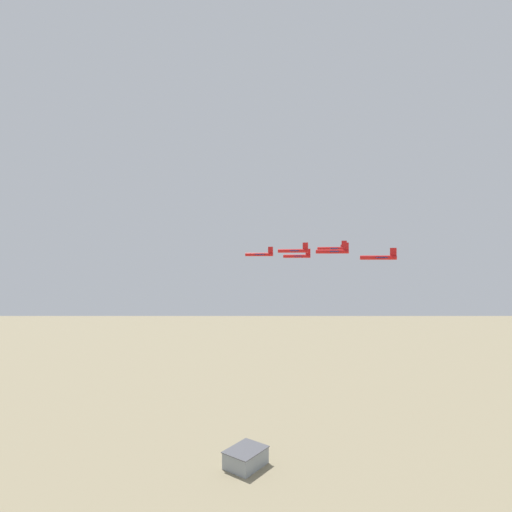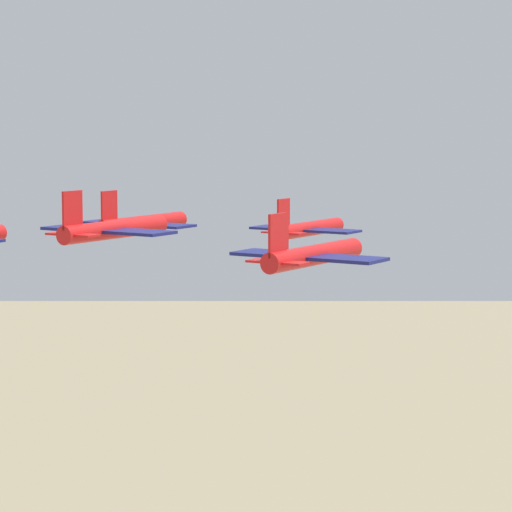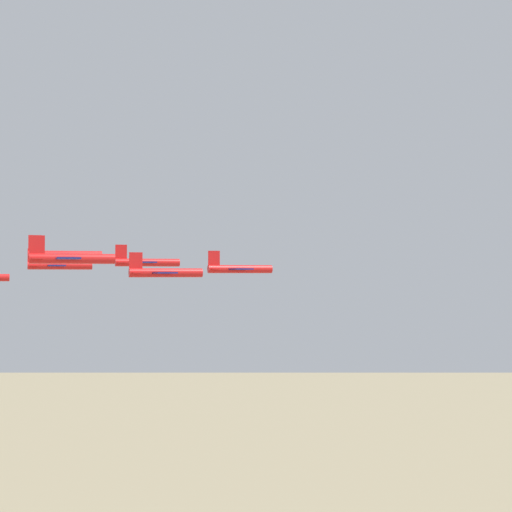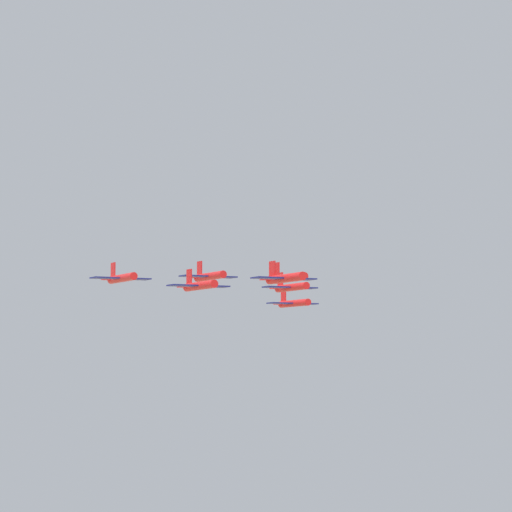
% 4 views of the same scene
% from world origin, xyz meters
% --- Properties ---
extents(jet_0, '(9.48, 9.71, 3.33)m').
position_xyz_m(jet_0, '(13.78, -54.47, 140.78)').
color(jet_0, red).
extents(jet_1, '(9.48, 9.71, 3.33)m').
position_xyz_m(jet_1, '(12.65, -69.16, 141.82)').
color(jet_1, red).
extents(jet_2, '(9.48, 9.71, 3.33)m').
position_xyz_m(jet_2, '(26.08, -62.60, 140.23)').
color(jet_2, red).
extents(jet_3, '(9.48, 9.71, 3.33)m').
position_xyz_m(jet_3, '(11.51, -83.86, 141.36)').
color(jet_3, red).
extents(jet_4, '(9.48, 9.71, 3.33)m').
position_xyz_m(jet_4, '(24.94, -77.30, 142.69)').
color(jet_4, red).
extents(jet_5, '(9.48, 9.71, 3.33)m').
position_xyz_m(jet_5, '(38.37, -70.74, 141.91)').
color(jet_5, red).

